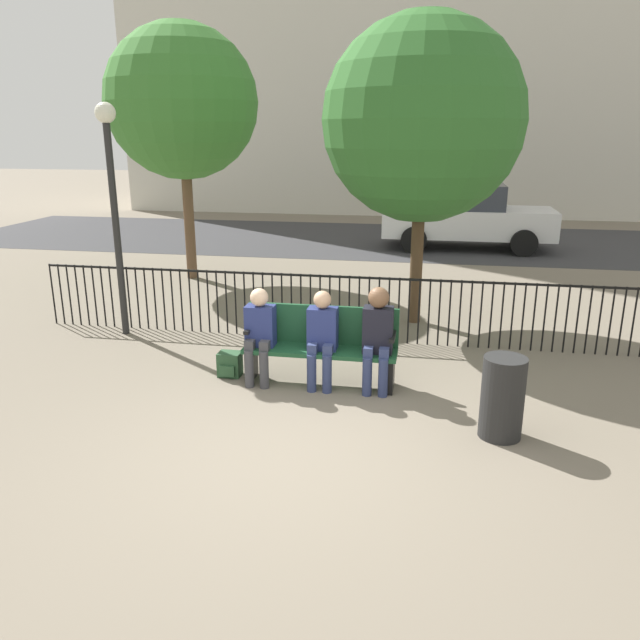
% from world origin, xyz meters
% --- Properties ---
extents(ground_plane, '(80.00, 80.00, 0.00)m').
position_xyz_m(ground_plane, '(0.00, 0.00, 0.00)').
color(ground_plane, '#706656').
extents(park_bench, '(1.80, 0.45, 0.92)m').
position_xyz_m(park_bench, '(0.00, 1.73, 0.50)').
color(park_bench, '#194728').
rests_on(park_bench, ground).
extents(seated_person_0, '(0.34, 0.39, 1.15)m').
position_xyz_m(seated_person_0, '(-0.71, 1.60, 0.65)').
color(seated_person_0, '#3D3D42').
rests_on(seated_person_0, ground).
extents(seated_person_1, '(0.34, 0.39, 1.15)m').
position_xyz_m(seated_person_1, '(0.03, 1.60, 0.65)').
color(seated_person_1, navy).
rests_on(seated_person_1, ground).
extents(seated_person_2, '(0.34, 0.39, 1.22)m').
position_xyz_m(seated_person_2, '(0.67, 1.60, 0.70)').
color(seated_person_2, navy).
rests_on(seated_person_2, ground).
extents(backpack, '(0.27, 0.25, 0.30)m').
position_xyz_m(backpack, '(-1.14, 1.72, 0.15)').
color(backpack, '#284C2D').
rests_on(backpack, ground).
extents(fence_railing, '(9.01, 0.03, 0.95)m').
position_xyz_m(fence_railing, '(-0.02, 3.33, 0.56)').
color(fence_railing, black).
rests_on(fence_railing, ground).
extents(tree_0, '(2.94, 2.94, 4.51)m').
position_xyz_m(tree_0, '(1.01, 4.42, 3.04)').
color(tree_0, '#4C3823').
rests_on(tree_0, ground).
extents(tree_1, '(2.89, 2.89, 4.85)m').
position_xyz_m(tree_1, '(-3.57, 6.71, 3.40)').
color(tree_1, brown).
rests_on(tree_1, ground).
extents(lamp_post, '(0.28, 0.28, 3.26)m').
position_xyz_m(lamp_post, '(-3.19, 3.06, 2.19)').
color(lamp_post, black).
rests_on(lamp_post, ground).
extents(street_surface, '(24.00, 6.00, 0.01)m').
position_xyz_m(street_surface, '(0.00, 12.00, 0.00)').
color(street_surface, '#333335').
rests_on(street_surface, ground).
extents(parked_car_0, '(4.20, 1.94, 1.62)m').
position_xyz_m(parked_car_0, '(2.01, 11.11, 0.84)').
color(parked_car_0, silver).
rests_on(parked_car_0, ground).
extents(trash_bin, '(0.42, 0.42, 0.82)m').
position_xyz_m(trash_bin, '(1.98, 0.67, 0.41)').
color(trash_bin, black).
rests_on(trash_bin, ground).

